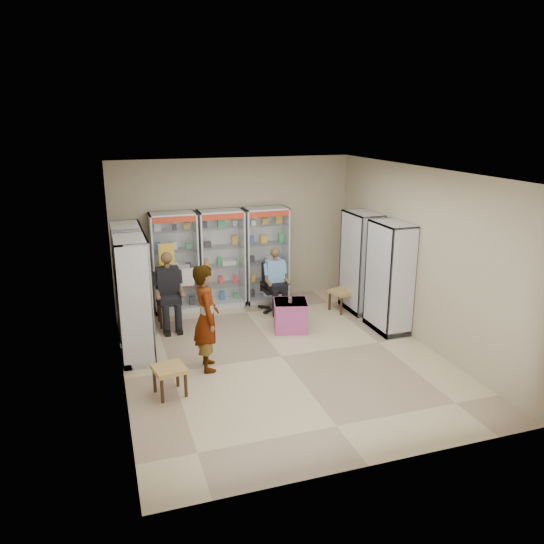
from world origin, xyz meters
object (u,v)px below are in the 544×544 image
object	(u,v)px
cabinet_right_far	(361,262)
standing_man	(207,318)
cabinet_back_mid	(221,259)
woven_stool_b	(170,381)
wooden_chair	(168,301)
office_chair	(274,287)
seated_shopkeeper	(275,282)
cabinet_back_left	(175,263)
cabinet_back_right	(266,255)
pink_trunk	(290,316)
cabinet_left_near	(134,300)
woven_stool_a	(342,300)
cabinet_left_far	(130,280)
cabinet_right_near	(389,277)

from	to	relation	value
cabinet_right_far	standing_man	bearing A→B (deg)	115.21
cabinet_back_mid	woven_stool_b	size ratio (longest dim) A/B	4.70
wooden_chair	office_chair	world-z (taller)	office_chair
cabinet_right_far	seated_shopkeeper	distance (m)	1.76
cabinet_back_left	seated_shopkeeper	distance (m)	2.03
office_chair	standing_man	xyz separation A→B (m)	(-1.80, -2.14, 0.35)
office_chair	seated_shopkeeper	xyz separation A→B (m)	(0.00, -0.05, 0.13)
cabinet_back_right	pink_trunk	xyz separation A→B (m)	(-0.07, -1.71, -0.72)
seated_shopkeeper	woven_stool_b	size ratio (longest dim) A/B	2.90
cabinet_back_right	cabinet_right_far	distance (m)	1.98
seated_shopkeeper	cabinet_left_near	bearing A→B (deg)	-154.49
cabinet_back_mid	woven_stool_a	bearing A→B (deg)	-26.12
office_chair	woven_stool_a	size ratio (longest dim) A/B	2.24
cabinet_back_right	seated_shopkeeper	size ratio (longest dim) A/B	1.62
cabinet_left_far	wooden_chair	distance (m)	0.89
wooden_chair	office_chair	xyz separation A→B (m)	(2.12, 0.11, 0.01)
cabinet_back_left	standing_man	bearing A→B (deg)	-88.42
pink_trunk	woven_stool_b	size ratio (longest dim) A/B	1.36
cabinet_back_right	standing_man	bearing A→B (deg)	-123.49
cabinet_right_near	pink_trunk	size ratio (longest dim) A/B	3.45
cabinet_left_near	office_chair	distance (m)	3.18
cabinet_right_near	cabinet_left_far	xyz separation A→B (m)	(-4.46, 1.30, 0.00)
woven_stool_a	cabinet_right_near	bearing A→B (deg)	-72.33
cabinet_right_near	pink_trunk	bearing A→B (deg)	73.15
seated_shopkeeper	standing_man	distance (m)	2.76
cabinet_back_left	cabinet_back_mid	size ratio (longest dim) A/B	1.00
cabinet_back_mid	cabinet_left_near	size ratio (longest dim) A/B	1.00
wooden_chair	woven_stool_b	xyz separation A→B (m)	(-0.35, -2.67, -0.26)
cabinet_back_right	cabinet_right_far	bearing A→B (deg)	-34.73
cabinet_back_mid	wooden_chair	bearing A→B (deg)	-148.69
cabinet_left_far	cabinet_back_right	bearing A→B (deg)	108.19
cabinet_back_mid	office_chair	distance (m)	1.22
wooden_chair	seated_shopkeeper	bearing A→B (deg)	1.69
cabinet_back_left	cabinet_left_far	size ratio (longest dim) A/B	1.00
cabinet_right_near	seated_shopkeeper	distance (m)	2.31
cabinet_back_right	standing_man	distance (m)	3.31
cabinet_left_far	woven_stool_b	distance (m)	2.62
cabinet_right_far	seated_shopkeeper	xyz separation A→B (m)	(-1.66, 0.46, -0.38)
woven_stool_b	cabinet_left_far	bearing A→B (deg)	97.60
cabinet_right_near	office_chair	xyz separation A→B (m)	(-1.66, 1.61, -0.52)
cabinet_back_right	wooden_chair	xyz separation A→B (m)	(-2.15, -0.73, -0.53)
cabinet_left_far	standing_man	size ratio (longest dim) A/B	1.19
wooden_chair	pink_trunk	size ratio (longest dim) A/B	1.62
cabinet_back_right	standing_man	size ratio (longest dim) A/B	1.19
cabinet_back_mid	pink_trunk	xyz separation A→B (m)	(0.88, -1.71, -0.72)
office_chair	cabinet_left_far	bearing A→B (deg)	-174.05
cabinet_back_right	woven_stool_a	bearing A→B (deg)	-40.64
office_chair	seated_shopkeeper	world-z (taller)	seated_shopkeeper
cabinet_left_far	woven_stool_a	distance (m)	4.17
office_chair	pink_trunk	world-z (taller)	office_chair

